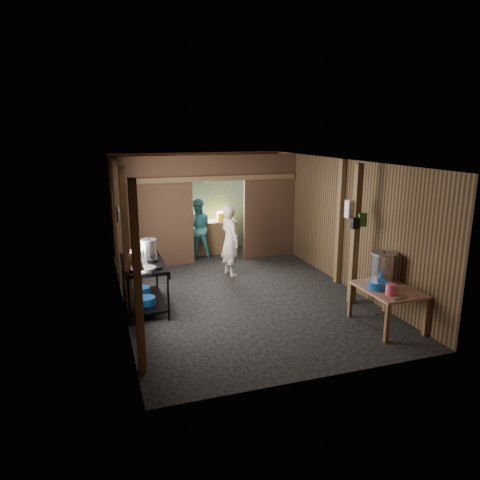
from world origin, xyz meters
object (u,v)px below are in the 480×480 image
object	(u,v)px
pink_bucket	(390,289)
cook	(230,240)
prep_table	(387,307)
stock_pot	(383,267)
yellow_tub	(224,216)
gas_range	(144,285)
stove_pot_large	(149,247)

from	to	relation	value
pink_bucket	cook	xyz separation A→B (m)	(-1.51, 3.65, 0.05)
prep_table	cook	xyz separation A→B (m)	(-1.67, 3.39, 0.47)
stock_pot	yellow_tub	bearing A→B (deg)	105.57
gas_range	stock_pot	size ratio (longest dim) A/B	2.92
yellow_tub	cook	world-z (taller)	cook
gas_range	stove_pot_large	bearing A→B (deg)	70.73
yellow_tub	cook	distance (m)	2.00
stove_pot_large	yellow_tub	distance (m)	3.66
pink_bucket	cook	size ratio (longest dim) A/B	0.11
prep_table	cook	world-z (taller)	cook
prep_table	stock_pot	distance (m)	0.70
gas_range	cook	bearing A→B (deg)	33.86
stock_pot	yellow_tub	distance (m)	5.14
stove_pot_large	pink_bucket	bearing A→B (deg)	-39.28
prep_table	pink_bucket	distance (m)	0.52
prep_table	yellow_tub	bearing A→B (deg)	102.94
gas_range	yellow_tub	xyz separation A→B (m)	(2.49, 3.31, 0.52)
stove_pot_large	pink_bucket	world-z (taller)	stove_pot_large
prep_table	cook	distance (m)	3.80
gas_range	cook	world-z (taller)	cook
yellow_tub	cook	xyz separation A→B (m)	(-0.44, -1.94, -0.16)
prep_table	pink_bucket	xyz separation A→B (m)	(-0.16, -0.26, 0.42)
gas_range	yellow_tub	bearing A→B (deg)	53.14
stock_pot	prep_table	bearing A→B (deg)	-112.17
gas_range	pink_bucket	distance (m)	4.23
stock_pot	yellow_tub	size ratio (longest dim) A/B	1.29
stock_pot	cook	world-z (taller)	cook
pink_bucket	stock_pot	bearing A→B (deg)	64.06
pink_bucket	yellow_tub	size ratio (longest dim) A/B	0.45
stove_pot_large	cook	xyz separation A→B (m)	(1.87, 0.89, -0.22)
stock_pot	pink_bucket	world-z (taller)	stock_pot
stove_pot_large	prep_table	bearing A→B (deg)	-35.25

